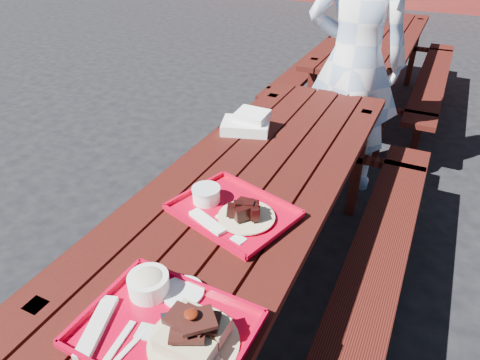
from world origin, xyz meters
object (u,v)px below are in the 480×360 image
(picnic_table_far, at_px, (372,56))
(near_tray, at_px, (169,318))
(picnic_table_near, at_px, (254,211))
(person, at_px, (354,63))
(far_tray, at_px, (230,209))

(picnic_table_far, distance_m, near_tray, 3.66)
(picnic_table_near, bearing_deg, near_tray, -82.33)
(picnic_table_near, distance_m, person, 1.40)
(picnic_table_far, height_order, far_tray, far_tray)
(far_tray, relative_size, person, 0.29)
(near_tray, bearing_deg, picnic_table_near, 97.67)
(picnic_table_far, bearing_deg, near_tray, -88.21)
(picnic_table_near, relative_size, near_tray, 4.92)
(picnic_table_near, height_order, picnic_table_far, same)
(near_tray, height_order, far_tray, near_tray)
(far_tray, distance_m, person, 1.65)
(picnic_table_near, bearing_deg, person, 85.25)
(near_tray, xyz_separation_m, person, (-0.00, 2.20, 0.12))
(picnic_table_far, xyz_separation_m, far_tray, (0.03, -3.09, 0.21))
(picnic_table_near, height_order, far_tray, far_tray)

